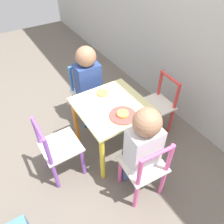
# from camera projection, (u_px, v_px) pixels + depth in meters

# --- Properties ---
(ground_plane) EXTENTS (6.00, 6.00, 0.00)m
(ground_plane) POSITION_uv_depth(u_px,v_px,m) (112.00, 146.00, 1.89)
(ground_plane) COLOR #6B6056
(kids_table) EXTENTS (0.50, 0.50, 0.47)m
(kids_table) POSITION_uv_depth(u_px,v_px,m) (112.00, 113.00, 1.63)
(kids_table) COLOR beige
(kids_table) RESTS_ON ground_plane
(chair_pink) EXTENTS (0.28, 0.28, 0.53)m
(chair_pink) POSITION_uv_depth(u_px,v_px,m) (144.00, 169.00, 1.42)
(chair_pink) COLOR silver
(chair_pink) RESTS_ON ground_plane
(chair_blue) EXTENTS (0.27, 0.27, 0.53)m
(chair_blue) POSITION_uv_depth(u_px,v_px,m) (87.00, 94.00, 2.00)
(chair_blue) COLOR silver
(chair_blue) RESTS_ON ground_plane
(chair_purple) EXTENTS (0.26, 0.26, 0.53)m
(chair_purple) POSITION_uv_depth(u_px,v_px,m) (58.00, 149.00, 1.53)
(chair_purple) COLOR silver
(chair_purple) RESTS_ON ground_plane
(chair_red) EXTENTS (0.27, 0.27, 0.53)m
(chair_red) POSITION_uv_depth(u_px,v_px,m) (158.00, 106.00, 1.87)
(chair_red) COLOR silver
(chair_red) RESTS_ON ground_plane
(child_right) EXTENTS (0.22, 0.21, 0.74)m
(child_right) POSITION_uv_depth(u_px,v_px,m) (142.00, 144.00, 1.33)
(child_right) COLOR #4C608E
(child_right) RESTS_ON ground_plane
(child_left) EXTENTS (0.22, 0.21, 0.74)m
(child_left) POSITION_uv_depth(u_px,v_px,m) (89.00, 80.00, 1.83)
(child_left) COLOR #38383D
(child_left) RESTS_ON ground_plane
(plate_right) EXTENTS (0.19, 0.19, 0.03)m
(plate_right) POSITION_uv_depth(u_px,v_px,m) (123.00, 115.00, 1.48)
(plate_right) COLOR #E54C47
(plate_right) RESTS_ON kids_table
(plate_left) EXTENTS (0.19, 0.19, 0.03)m
(plate_left) POSITION_uv_depth(u_px,v_px,m) (102.00, 94.00, 1.65)
(plate_left) COLOR white
(plate_left) RESTS_ON kids_table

